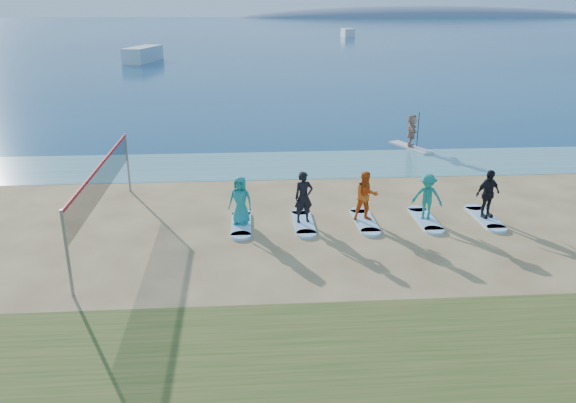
{
  "coord_description": "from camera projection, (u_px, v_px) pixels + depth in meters",
  "views": [
    {
      "loc": [
        -2.75,
        -16.08,
        7.54
      ],
      "look_at": [
        -1.46,
        2.0,
        1.1
      ],
      "focal_mm": 35.0,
      "sensor_mm": 36.0,
      "label": 1
    }
  ],
  "objects": [
    {
      "name": "ground",
      "position": [
        338.0,
        254.0,
        17.83
      ],
      "size": [
        600.0,
        600.0,
        0.0
      ],
      "primitive_type": "plane",
      "color": "tan",
      "rests_on": "ground"
    },
    {
      "name": "student_3",
      "position": [
        427.0,
        197.0,
        20.23
      ],
      "size": [
        1.25,
        0.99,
        1.69
      ],
      "primitive_type": "imported",
      "rotation": [
        0.0,
        0.0,
        -0.39
      ],
      "color": "#1B8473",
      "rests_on": "surfboard_3"
    },
    {
      "name": "ocean",
      "position": [
        255.0,
        29.0,
        168.2
      ],
      "size": [
        600.0,
        600.0,
        0.0
      ],
      "primitive_type": "plane",
      "color": "navy",
      "rests_on": "ground"
    },
    {
      "name": "surfboard_4",
      "position": [
        485.0,
        218.0,
        20.68
      ],
      "size": [
        0.7,
        2.2,
        0.09
      ],
      "primitive_type": "cube",
      "color": "#A4DBFF",
      "rests_on": "ground"
    },
    {
      "name": "boat_offshore_a",
      "position": [
        144.0,
        62.0,
        75.58
      ],
      "size": [
        4.29,
        8.77,
        1.97
      ],
      "primitive_type": "cube",
      "rotation": [
        0.0,
        0.0,
        -0.21
      ],
      "color": "silver",
      "rests_on": "ground"
    },
    {
      "name": "student_1",
      "position": [
        304.0,
        197.0,
        19.9
      ],
      "size": [
        0.76,
        0.58,
        1.86
      ],
      "primitive_type": "imported",
      "rotation": [
        0.0,
        0.0,
        0.22
      ],
      "color": "black",
      "rests_on": "surfboard_1"
    },
    {
      "name": "volleyball_net",
      "position": [
        102.0,
        180.0,
        18.89
      ],
      "size": [
        0.26,
        9.09,
        2.5
      ],
      "rotation": [
        0.0,
        0.0,
        0.02
      ],
      "color": "gray",
      "rests_on": "ground"
    },
    {
      "name": "paddleboarder",
      "position": [
        412.0,
        131.0,
        30.37
      ],
      "size": [
        0.92,
        1.7,
        1.75
      ],
      "primitive_type": "imported",
      "rotation": [
        0.0,
        0.0,
        1.31
      ],
      "color": "tan",
      "rests_on": "paddleboard"
    },
    {
      "name": "surfboard_0",
      "position": [
        241.0,
        224.0,
        20.08
      ],
      "size": [
        0.7,
        2.2,
        0.09
      ],
      "primitive_type": "cube",
      "color": "#A4DBFF",
      "rests_on": "ground"
    },
    {
      "name": "shallow_water",
      "position": [
        305.0,
        164.0,
        27.69
      ],
      "size": [
        600.0,
        600.0,
        0.0
      ],
      "primitive_type": "plane",
      "color": "teal",
      "rests_on": "ground"
    },
    {
      "name": "student_0",
      "position": [
        240.0,
        200.0,
        19.77
      ],
      "size": [
        0.97,
        0.78,
        1.73
      ],
      "primitive_type": "imported",
      "rotation": [
        0.0,
        0.0,
        -0.3
      ],
      "color": "teal",
      "rests_on": "surfboard_0"
    },
    {
      "name": "surfboard_2",
      "position": [
        365.0,
        221.0,
        20.38
      ],
      "size": [
        0.7,
        2.2,
        0.09
      ],
      "primitive_type": "cube",
      "color": "#A4DBFF",
      "rests_on": "ground"
    },
    {
      "name": "boat_offshore_b",
      "position": [
        347.0,
        37.0,
        130.69
      ],
      "size": [
        2.27,
        6.52,
        1.84
      ],
      "primitive_type": "cube",
      "rotation": [
        0.0,
        0.0,
        0.0
      ],
      "color": "silver",
      "rests_on": "ground"
    },
    {
      "name": "student_4",
      "position": [
        488.0,
        194.0,
        20.37
      ],
      "size": [
        1.14,
        0.78,
        1.8
      ],
      "primitive_type": "imported",
      "rotation": [
        0.0,
        0.0,
        0.36
      ],
      "color": "black",
      "rests_on": "surfboard_4"
    },
    {
      "name": "student_2",
      "position": [
        366.0,
        196.0,
        20.06
      ],
      "size": [
        0.94,
        0.76,
        1.82
      ],
      "primitive_type": "imported",
      "rotation": [
        0.0,
        0.0,
        0.08
      ],
      "color": "#D45816",
      "rests_on": "surfboard_2"
    },
    {
      "name": "island_ridge",
      "position": [
        425.0,
        17.0,
        306.17
      ],
      "size": [
        220.0,
        56.0,
        18.0
      ],
      "primitive_type": "ellipsoid",
      "color": "slate",
      "rests_on": "ground"
    },
    {
      "name": "paddleboard",
      "position": [
        410.0,
        147.0,
        30.69
      ],
      "size": [
        1.85,
        3.03,
        0.12
      ],
      "primitive_type": "cube",
      "rotation": [
        0.0,
        0.0,
        0.42
      ],
      "color": "silver",
      "rests_on": "ground"
    },
    {
      "name": "surfboard_3",
      "position": [
        425.0,
        220.0,
        20.53
      ],
      "size": [
        0.7,
        2.2,
        0.09
      ],
      "primitive_type": "cube",
      "color": "#A4DBFF",
      "rests_on": "ground"
    },
    {
      "name": "surfboard_1",
      "position": [
        303.0,
        223.0,
        20.23
      ],
      "size": [
        0.7,
        2.2,
        0.09
      ],
      "primitive_type": "cube",
      "color": "#A4DBFF",
      "rests_on": "ground"
    }
  ]
}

